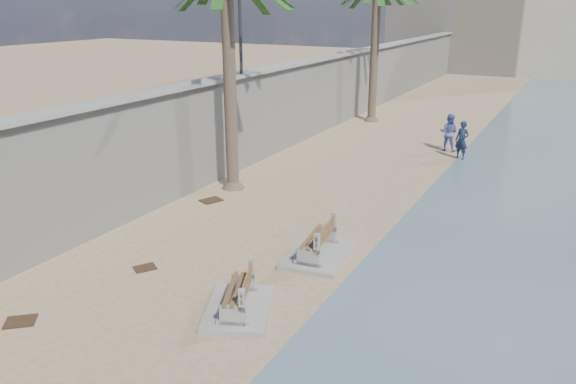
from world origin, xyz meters
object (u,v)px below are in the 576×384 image
(person_b, at_px, (449,131))
(person_a, at_px, (462,138))
(bench_near, at_px, (238,296))
(bench_far, at_px, (318,243))

(person_b, bearing_deg, person_a, 127.31)
(bench_near, bearing_deg, bench_far, 83.66)
(bench_far, xyz_separation_m, person_b, (0.45, 12.34, 0.51))
(person_a, bearing_deg, bench_near, -76.37)
(bench_near, relative_size, person_a, 1.26)
(bench_near, bearing_deg, person_b, 87.03)
(bench_far, bearing_deg, bench_near, -96.34)
(person_a, bearing_deg, person_b, 144.46)
(person_b, bearing_deg, bench_far, 90.68)
(bench_near, bearing_deg, person_a, 83.69)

